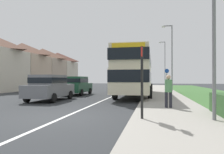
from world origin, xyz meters
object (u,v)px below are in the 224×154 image
at_px(parked_car_grey, 50,87).
at_px(pedestrian_at_stop, 168,90).
at_px(street_lamp_mid, 171,54).
at_px(cycle_route_sign, 167,79).
at_px(double_decker_bus, 136,71).
at_px(bus_stop_sign, 142,77).
at_px(street_lamp_far, 164,61).
at_px(parked_car_dark_green, 76,85).

xyz_separation_m(parked_car_grey, pedestrian_at_stop, (7.61, -2.92, 0.03)).
bearing_deg(street_lamp_mid, cycle_route_sign, -110.19).
relative_size(double_decker_bus, street_lamp_mid, 1.54).
bearing_deg(bus_stop_sign, cycle_route_sign, 83.34).
height_order(bus_stop_sign, street_lamp_far, street_lamp_far).
height_order(parked_car_grey, parked_car_dark_green, parked_car_grey).
bearing_deg(street_lamp_far, parked_car_dark_green, -113.30).
distance_m(double_decker_bus, parked_car_grey, 7.43).
xyz_separation_m(bus_stop_sign, street_lamp_mid, (2.31, 16.58, 2.69)).
distance_m(parked_car_grey, pedestrian_at_stop, 8.15).
xyz_separation_m(parked_car_dark_green, street_lamp_mid, (8.85, 5.54, 3.31)).
distance_m(parked_car_grey, bus_stop_sign, 8.82).
bearing_deg(street_lamp_far, bus_stop_sign, -94.29).
bearing_deg(bus_stop_sign, parked_car_dark_green, 120.65).
bearing_deg(double_decker_bus, parked_car_grey, -137.80).
relative_size(parked_car_dark_green, street_lamp_mid, 0.54).
distance_m(double_decker_bus, street_lamp_mid, 6.99).
distance_m(double_decker_bus, bus_stop_sign, 10.91).
bearing_deg(street_lamp_mid, street_lamp_far, 89.72).
xyz_separation_m(pedestrian_at_stop, cycle_route_sign, (0.68, 12.10, 0.45)).
height_order(parked_car_dark_green, bus_stop_sign, bus_stop_sign).
relative_size(double_decker_bus, street_lamp_far, 1.39).
relative_size(pedestrian_at_stop, bus_stop_sign, 0.64).
relative_size(parked_car_grey, street_lamp_mid, 0.57).
xyz_separation_m(double_decker_bus, street_lamp_mid, (3.40, 5.74, 2.09)).
bearing_deg(street_lamp_mid, parked_car_grey, -129.63).
xyz_separation_m(double_decker_bus, bus_stop_sign, (1.09, -10.84, -0.60)).
height_order(pedestrian_at_stop, street_lamp_mid, street_lamp_mid).
relative_size(double_decker_bus, pedestrian_at_stop, 6.80).
bearing_deg(street_lamp_mid, double_decker_bus, -120.63).
bearing_deg(double_decker_bus, cycle_route_sign, 56.19).
distance_m(bus_stop_sign, street_lamp_far, 31.99).
bearing_deg(pedestrian_at_stop, double_decker_bus, 105.51).
bearing_deg(street_lamp_mid, parked_car_dark_green, -147.94).
height_order(double_decker_bus, cycle_route_sign, double_decker_bus).
relative_size(double_decker_bus, cycle_route_sign, 4.50).
bearing_deg(parked_car_dark_green, cycle_route_sign, 26.09).
height_order(parked_car_dark_green, street_lamp_mid, street_lamp_mid).
relative_size(parked_car_grey, cycle_route_sign, 1.68).
bearing_deg(street_lamp_mid, bus_stop_sign, -97.92).
bearing_deg(double_decker_bus, parked_car_dark_green, 177.95).
height_order(parked_car_grey, bus_stop_sign, bus_stop_sign).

